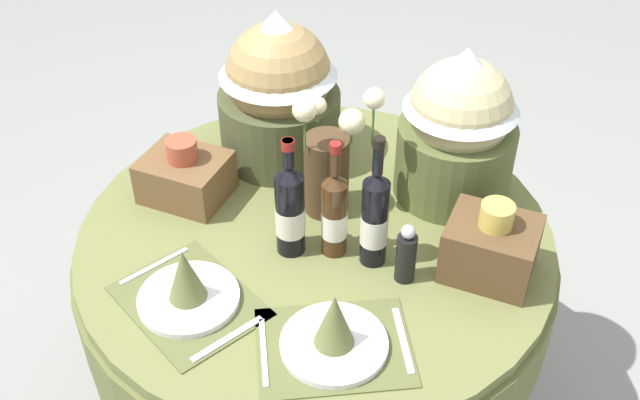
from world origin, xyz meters
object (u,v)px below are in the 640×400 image
object	(u,v)px
place_setting_left	(187,288)
gift_tub_back_right	(459,120)
dining_table	(316,274)
woven_basket_side_left	(186,174)
pepper_mill	(406,255)
gift_tub_back_left	(278,83)
wine_bottle_left	(334,213)
wine_bottle_right	(375,218)
flower_vase	(329,163)
woven_basket_side_right	(491,247)
wine_bottle_centre	(290,209)
place_setting_right	(334,333)

from	to	relation	value
place_setting_left	gift_tub_back_right	xyz separation A→B (m)	(0.45, 0.66, 0.18)
dining_table	woven_basket_side_left	xyz separation A→B (m)	(-0.38, 0.00, 0.23)
pepper_mill	gift_tub_back_left	xyz separation A→B (m)	(-0.50, 0.36, 0.16)
wine_bottle_left	gift_tub_back_left	world-z (taller)	gift_tub_back_left
place_setting_left	wine_bottle_right	world-z (taller)	wine_bottle_right
wine_bottle_left	gift_tub_back_right	bearing A→B (deg)	60.38
flower_vase	woven_basket_side_right	xyz separation A→B (m)	(0.45, -0.07, -0.07)
gift_tub_back_right	woven_basket_side_right	bearing A→B (deg)	-58.55
wine_bottle_right	gift_tub_back_right	world-z (taller)	gift_tub_back_right
wine_bottle_centre	wine_bottle_right	xyz separation A→B (m)	(0.20, 0.04, 0.01)
dining_table	place_setting_right	bearing A→B (deg)	-60.45
wine_bottle_centre	wine_bottle_right	size ratio (longest dim) A/B	0.91
wine_bottle_right	gift_tub_back_left	distance (m)	0.53
pepper_mill	wine_bottle_centre	bearing A→B (deg)	-177.40
gift_tub_back_right	wine_bottle_left	bearing A→B (deg)	-119.62
wine_bottle_centre	woven_basket_side_right	xyz separation A→B (m)	(0.48, 0.12, -0.05)
gift_tub_back_right	woven_basket_side_left	size ratio (longest dim) A/B	1.99
gift_tub_back_left	gift_tub_back_right	xyz separation A→B (m)	(0.51, 0.02, -0.01)
place_setting_left	wine_bottle_right	xyz separation A→B (m)	(0.34, 0.31, 0.09)
place_setting_right	woven_basket_side_right	bearing A→B (deg)	55.82
place_setting_right	pepper_mill	distance (m)	0.28
gift_tub_back_left	wine_bottle_right	bearing A→B (deg)	-38.69
place_setting_right	wine_bottle_left	world-z (taller)	wine_bottle_left
place_setting_right	woven_basket_side_right	world-z (taller)	woven_basket_side_right
place_setting_left	gift_tub_back_right	world-z (taller)	gift_tub_back_right
wine_bottle_left	gift_tub_back_right	world-z (taller)	gift_tub_back_right
dining_table	wine_bottle_centre	distance (m)	0.30
pepper_mill	gift_tub_back_right	xyz separation A→B (m)	(0.01, 0.38, 0.15)
wine_bottle_left	wine_bottle_right	size ratio (longest dim) A/B	0.90
dining_table	gift_tub_back_left	world-z (taller)	gift_tub_back_left
gift_tub_back_right	place_setting_left	bearing A→B (deg)	-124.15
wine_bottle_centre	pepper_mill	xyz separation A→B (m)	(0.30, 0.01, -0.05)
place_setting_left	gift_tub_back_left	xyz separation A→B (m)	(-0.06, 0.64, 0.19)
wine_bottle_left	gift_tub_back_left	xyz separation A→B (m)	(-0.31, 0.33, 0.11)
wine_bottle_centre	dining_table	bearing A→B (deg)	71.86
gift_tub_back_left	gift_tub_back_right	bearing A→B (deg)	2.52
gift_tub_back_left	gift_tub_back_right	size ratio (longest dim) A/B	1.03
place_setting_left	wine_bottle_centre	world-z (taller)	wine_bottle_centre
flower_vase	place_setting_right	bearing A→B (deg)	-65.71
place_setting_left	woven_basket_side_right	distance (m)	0.72
wine_bottle_right	pepper_mill	size ratio (longest dim) A/B	2.21
wine_bottle_right	woven_basket_side_right	world-z (taller)	wine_bottle_right
woven_basket_side_right	place_setting_left	bearing A→B (deg)	-148.49
flower_vase	place_setting_left	bearing A→B (deg)	-110.23
wine_bottle_left	wine_bottle_right	world-z (taller)	wine_bottle_right
dining_table	gift_tub_back_left	size ratio (longest dim) A/B	2.78
dining_table	gift_tub_back_right	xyz separation A→B (m)	(0.28, 0.31, 0.39)
gift_tub_back_left	dining_table	bearing A→B (deg)	-50.45
place_setting_left	flower_vase	world-z (taller)	flower_vase
wine_bottle_centre	wine_bottle_left	bearing A→B (deg)	20.46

